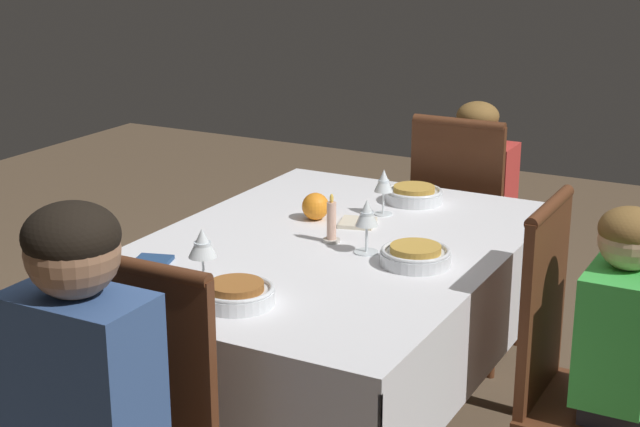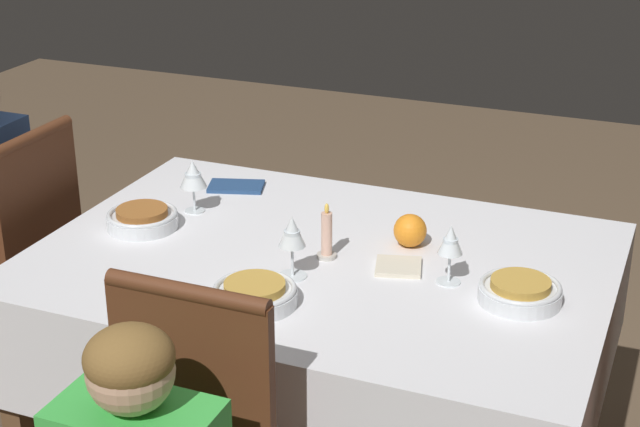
{
  "view_description": "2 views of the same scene",
  "coord_description": "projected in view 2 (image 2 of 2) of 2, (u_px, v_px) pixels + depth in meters",
  "views": [
    {
      "loc": [
        -2.44,
        -1.29,
        1.72
      ],
      "look_at": [
        0.08,
        0.07,
        0.84
      ],
      "focal_mm": 55.0,
      "sensor_mm": 36.0,
      "label": 1
    },
    {
      "loc": [
        0.86,
        -2.12,
        1.86
      ],
      "look_at": [
        -0.04,
        0.09,
        0.85
      ],
      "focal_mm": 55.0,
      "sensor_mm": 36.0,
      "label": 2
    }
  ],
  "objects": [
    {
      "name": "dining_table",
      "position": [
        322.0,
        288.0,
        2.56
      ],
      "size": [
        1.46,
        1.04,
        0.77
      ],
      "color": "silver",
      "rests_on": "ground_plane"
    },
    {
      "name": "chair_west",
      "position": [
        20.0,
        277.0,
        2.95
      ],
      "size": [
        0.39,
        0.39,
        1.0
      ],
      "rotation": [
        0.0,
        0.0,
        -1.57
      ],
      "color": "#562D19",
      "rests_on": "ground_plane"
    },
    {
      "name": "bowl_west",
      "position": [
        142.0,
        218.0,
        2.68
      ],
      "size": [
        0.2,
        0.2,
        0.06
      ],
      "color": "silver",
      "rests_on": "dining_table"
    },
    {
      "name": "wine_glass_west",
      "position": [
        193.0,
        176.0,
        2.75
      ],
      "size": [
        0.08,
        0.08,
        0.15
      ],
      "color": "white",
      "rests_on": "dining_table"
    },
    {
      "name": "bowl_south",
      "position": [
        255.0,
        293.0,
        2.27
      ],
      "size": [
        0.2,
        0.2,
        0.06
      ],
      "color": "silver",
      "rests_on": "dining_table"
    },
    {
      "name": "wine_glass_south",
      "position": [
        292.0,
        234.0,
        2.37
      ],
      "size": [
        0.07,
        0.07,
        0.16
      ],
      "color": "white",
      "rests_on": "dining_table"
    },
    {
      "name": "bowl_east",
      "position": [
        520.0,
        291.0,
        2.28
      ],
      "size": [
        0.19,
        0.19,
        0.06
      ],
      "color": "silver",
      "rests_on": "dining_table"
    },
    {
      "name": "wine_glass_east",
      "position": [
        451.0,
        242.0,
        2.34
      ],
      "size": [
        0.06,
        0.06,
        0.15
      ],
      "color": "white",
      "rests_on": "dining_table"
    },
    {
      "name": "candle_centerpiece",
      "position": [
        327.0,
        238.0,
        2.49
      ],
      "size": [
        0.05,
        0.05,
        0.15
      ],
      "color": "beige",
      "rests_on": "dining_table"
    },
    {
      "name": "orange_fruit",
      "position": [
        410.0,
        230.0,
        2.56
      ],
      "size": [
        0.09,
        0.09,
        0.09
      ],
      "primitive_type": "sphere",
      "color": "orange",
      "rests_on": "dining_table"
    },
    {
      "name": "napkin_red_folded",
      "position": [
        398.0,
        267.0,
        2.45
      ],
      "size": [
        0.14,
        0.13,
        0.01
      ],
      "rotation": [
        0.0,
        0.0,
        0.27
      ],
      "color": "beige",
      "rests_on": "dining_table"
    },
    {
      "name": "napkin_spare_side",
      "position": [
        236.0,
        186.0,
        2.96
      ],
      "size": [
        0.19,
        0.14,
        0.01
      ],
      "rotation": [
        0.0,
        0.0,
        0.31
      ],
      "color": "navy",
      "rests_on": "dining_table"
    }
  ]
}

